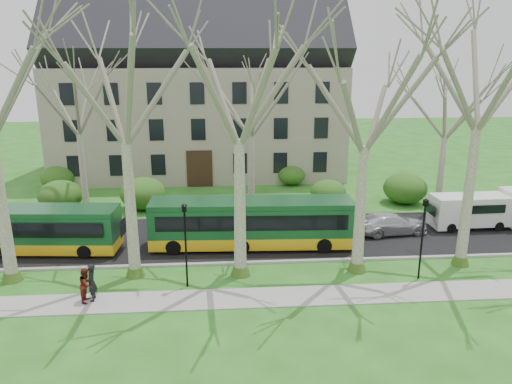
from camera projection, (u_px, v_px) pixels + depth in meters
ground at (302, 274)px, 26.61m from camera, size 120.00×120.00×0.00m
sidewalk at (310, 296)px, 24.21m from camera, size 70.00×2.00×0.06m
road at (288, 236)px, 31.87m from camera, size 80.00×8.00×0.06m
curb at (297, 261)px, 28.03m from camera, size 80.00×0.25×0.14m
building at (200, 87)px, 46.94m from camera, size 26.50×12.20×16.00m
tree_row_verge at (304, 144)px, 24.95m from camera, size 49.00×7.00×14.00m
tree_row_far at (260, 130)px, 35.39m from camera, size 33.00×7.00×12.00m
lamp_row at (306, 236)px, 24.94m from camera, size 36.22×0.22×4.30m
hedges at (215, 187)px, 39.42m from camera, size 30.60×8.60×2.00m
bus_lead at (23, 229)px, 29.08m from camera, size 11.20×3.17×2.76m
bus_follow at (252, 223)px, 29.80m from camera, size 12.11×3.01×3.00m
sedan at (391, 223)px, 32.14m from camera, size 4.86×2.47×1.35m
van_a at (470, 212)px, 33.05m from camera, size 5.14×1.97×2.22m
pedestrian_a at (92, 282)px, 23.50m from camera, size 0.50×0.71×1.83m
pedestrian_b at (86, 285)px, 23.45m from camera, size 0.67×0.84×1.67m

